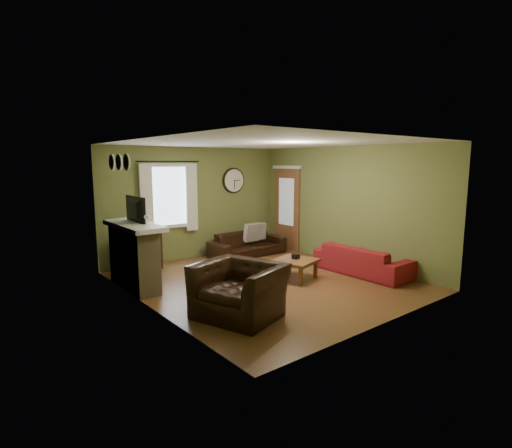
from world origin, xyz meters
TOP-DOWN VIEW (x-y plane):
  - floor at (0.00, 0.00)m, footprint 4.60×5.20m
  - ceiling at (0.00, 0.00)m, footprint 4.60×5.20m
  - wall_left at (-2.30, 0.00)m, footprint 0.00×5.20m
  - wall_right at (2.30, 0.00)m, footprint 0.00×5.20m
  - wall_back at (0.00, 2.60)m, footprint 4.60×0.00m
  - wall_front at (0.00, -2.60)m, footprint 4.60×0.00m
  - fireplace at (-2.10, 1.15)m, footprint 0.40×1.40m
  - firebox at (-1.91, 1.15)m, footprint 0.04×0.60m
  - mantel at (-2.07, 1.15)m, footprint 0.58×1.60m
  - tv at (-2.05, 1.30)m, footprint 0.08×0.60m
  - tv_screen at (-1.97, 1.30)m, footprint 0.02×0.62m
  - medallion_left at (-2.28, 0.80)m, footprint 0.28×0.28m
  - medallion_mid at (-2.28, 1.15)m, footprint 0.28×0.28m
  - medallion_right at (-2.28, 1.50)m, footprint 0.28×0.28m
  - window_pane at (-0.70, 2.58)m, footprint 1.00×0.02m
  - curtain_rod at (-0.70, 2.48)m, footprint 0.03×0.03m
  - curtain_left at (-1.25, 2.48)m, footprint 0.28×0.04m
  - curtain_right at (-0.15, 2.48)m, footprint 0.28×0.04m
  - wall_clock at (1.10, 2.55)m, footprint 0.64×0.06m
  - door at (2.27, 1.85)m, footprint 0.05×0.90m
  - bookshelf at (-1.48, 2.22)m, footprint 0.73×0.31m
  - book at (-1.40, 2.16)m, footprint 0.24×0.26m
  - sofa_brown at (1.06, 1.94)m, footprint 1.92×0.75m
  - pillow_left at (1.41, 1.98)m, footprint 0.43×0.23m
  - pillow_right at (1.21, 1.95)m, footprint 0.44×0.14m
  - sofa_red at (1.89, -0.82)m, footprint 0.78×1.98m
  - armchair at (-1.40, -1.10)m, footprint 1.39×1.48m
  - coffee_table at (0.53, -0.26)m, footprint 0.92×0.92m
  - tissue_box at (0.58, -0.24)m, footprint 0.13×0.13m
  - wine_glass_a at (-2.05, 0.58)m, footprint 0.07×0.07m
  - wine_glass_b at (-2.05, 0.66)m, footprint 0.07×0.07m

SIDE VIEW (x-z plane):
  - floor at x=0.00m, z-range 0.00..0.00m
  - coffee_table at x=0.53m, z-range 0.00..0.40m
  - sofa_brown at x=1.06m, z-range 0.00..0.56m
  - sofa_red at x=1.89m, z-range 0.00..0.58m
  - firebox at x=-1.91m, z-range 0.02..0.57m
  - armchair at x=-1.40m, z-range 0.00..0.78m
  - tissue_box at x=0.58m, z-range 0.35..0.45m
  - bookshelf at x=-1.48m, z-range 0.00..0.86m
  - fireplace at x=-2.10m, z-range 0.00..1.10m
  - pillow_left at x=1.41m, z-range 0.35..0.75m
  - pillow_right at x=1.21m, z-range 0.33..0.77m
  - book at x=-1.40m, z-range 0.95..0.97m
  - door at x=2.27m, z-range 0.00..2.10m
  - mantel at x=-2.07m, z-range 1.10..1.18m
  - wine_glass_b at x=-2.05m, z-range 1.18..1.37m
  - wine_glass_a at x=-2.05m, z-range 1.18..1.38m
  - wall_left at x=-2.30m, z-range 0.00..2.60m
  - wall_right at x=2.30m, z-range 0.00..2.60m
  - wall_back at x=0.00m, z-range 0.00..2.60m
  - wall_front at x=0.00m, z-range 0.00..2.60m
  - tv at x=-2.05m, z-range 1.18..1.53m
  - tv_screen at x=-1.97m, z-range 1.23..1.59m
  - curtain_left at x=-1.25m, z-range 0.67..2.23m
  - curtain_right at x=-0.15m, z-range 0.67..2.23m
  - window_pane at x=-0.70m, z-range 0.85..2.15m
  - wall_clock at x=1.10m, z-range 1.48..2.12m
  - medallion_left at x=-2.28m, z-range 2.24..2.26m
  - medallion_mid at x=-2.28m, z-range 2.24..2.26m
  - medallion_right at x=-2.28m, z-range 2.24..2.26m
  - curtain_rod at x=-0.70m, z-range 1.52..3.02m
  - ceiling at x=0.00m, z-range 2.60..2.60m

